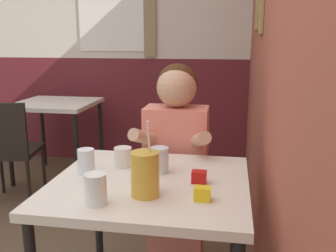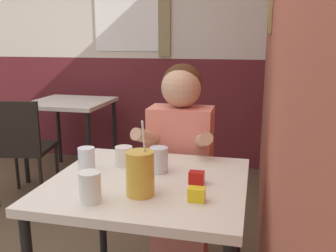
% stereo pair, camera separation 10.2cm
% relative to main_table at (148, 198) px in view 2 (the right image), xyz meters
% --- Properties ---
extents(brick_wall_right, '(0.08, 4.62, 2.70)m').
position_rel_main_table_xyz_m(brick_wall_right, '(0.51, 1.01, 0.70)').
color(brick_wall_right, '#9E4C38').
rests_on(brick_wall_right, ground_plane).
extents(back_wall, '(5.49, 0.09, 2.70)m').
position_rel_main_table_xyz_m(back_wall, '(-0.77, 2.35, 0.71)').
color(back_wall, beige).
rests_on(back_wall, ground_plane).
extents(main_table, '(0.80, 0.75, 0.73)m').
position_rel_main_table_xyz_m(main_table, '(0.00, 0.00, 0.00)').
color(main_table, beige).
rests_on(main_table, ground_plane).
extents(background_table, '(0.71, 0.68, 0.73)m').
position_rel_main_table_xyz_m(background_table, '(-1.28, 1.77, -0.01)').
color(background_table, beige).
rests_on(background_table, ground_plane).
extents(chair_near_window, '(0.46, 0.46, 0.85)m').
position_rel_main_table_xyz_m(chair_near_window, '(-1.37, 1.09, -0.16)').
color(chair_near_window, black).
rests_on(chair_near_window, ground_plane).
extents(person_seated, '(0.42, 0.41, 1.17)m').
position_rel_main_table_xyz_m(person_seated, '(0.03, 0.53, -0.02)').
color(person_seated, '#EA7F6B').
rests_on(person_seated, ground_plane).
extents(cocktail_pitcher, '(0.11, 0.11, 0.29)m').
position_rel_main_table_xyz_m(cocktail_pitcher, '(0.02, -0.15, 0.16)').
color(cocktail_pitcher, gold).
rests_on(cocktail_pitcher, main_table).
extents(glass_near_pitcher, '(0.07, 0.07, 0.11)m').
position_rel_main_table_xyz_m(glass_near_pitcher, '(-0.29, 0.03, 0.13)').
color(glass_near_pitcher, silver).
rests_on(glass_near_pitcher, main_table).
extents(glass_center, '(0.08, 0.08, 0.11)m').
position_rel_main_table_xyz_m(glass_center, '(-0.14, -0.25, 0.14)').
color(glass_center, silver).
rests_on(glass_center, main_table).
extents(glass_far_side, '(0.08, 0.08, 0.09)m').
position_rel_main_table_xyz_m(glass_far_side, '(-0.16, 0.15, 0.12)').
color(glass_far_side, silver).
rests_on(glass_far_side, main_table).
extents(glass_by_brick, '(0.08, 0.08, 0.11)m').
position_rel_main_table_xyz_m(glass_by_brick, '(0.02, 0.10, 0.14)').
color(glass_by_brick, silver).
rests_on(glass_by_brick, main_table).
extents(condiment_ketchup, '(0.06, 0.04, 0.05)m').
position_rel_main_table_xyz_m(condiment_ketchup, '(0.20, 0.01, 0.10)').
color(condiment_ketchup, '#B7140F').
rests_on(condiment_ketchup, main_table).
extents(condiment_mustard, '(0.06, 0.04, 0.05)m').
position_rel_main_table_xyz_m(condiment_mustard, '(0.23, -0.16, 0.10)').
color(condiment_mustard, yellow).
rests_on(condiment_mustard, main_table).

